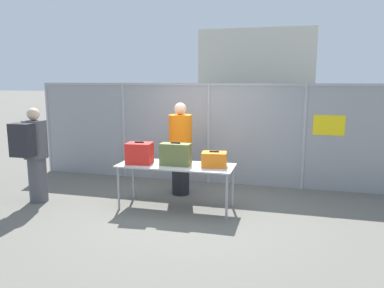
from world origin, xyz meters
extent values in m
plane|color=#605E56|center=(0.00, 0.00, 0.00)|extent=(120.00, 120.00, 0.00)
cylinder|color=#9EA0A5|center=(-3.97, 1.87, 1.08)|extent=(0.07, 0.07, 2.16)
cylinder|color=#9EA0A5|center=(-1.99, 1.87, 1.08)|extent=(0.07, 0.07, 2.16)
cylinder|color=#9EA0A5|center=(0.00, 1.87, 1.08)|extent=(0.07, 0.07, 2.16)
cylinder|color=#9EA0A5|center=(1.99, 1.87, 1.08)|extent=(0.07, 0.07, 2.16)
cube|color=gray|center=(0.00, 1.87, 1.08)|extent=(7.94, 0.01, 2.16)
cube|color=#9EA0A5|center=(0.00, 1.87, 2.13)|extent=(7.94, 0.04, 0.04)
cube|color=yellow|center=(2.44, 1.86, 1.34)|extent=(0.60, 0.01, 0.40)
cube|color=#B2B2AD|center=(-0.18, 0.07, 0.77)|extent=(2.01, 0.75, 0.02)
cylinder|color=#99999E|center=(-1.13, -0.24, 0.38)|extent=(0.04, 0.04, 0.76)
cylinder|color=#99999E|center=(0.76, -0.24, 0.38)|extent=(0.04, 0.04, 0.76)
cylinder|color=#99999E|center=(-1.13, 0.39, 0.38)|extent=(0.04, 0.04, 0.76)
cylinder|color=#99999E|center=(0.76, 0.39, 0.38)|extent=(0.04, 0.04, 0.76)
cube|color=red|center=(-0.83, 0.01, 0.96)|extent=(0.46, 0.36, 0.37)
cube|color=black|center=(-0.83, 0.01, 1.16)|extent=(0.16, 0.04, 0.02)
cube|color=#566033|center=(-0.18, 0.03, 0.97)|extent=(0.52, 0.24, 0.38)
cube|color=black|center=(-0.18, 0.03, 1.17)|extent=(0.16, 0.03, 0.02)
cube|color=orange|center=(0.48, 0.10, 0.90)|extent=(0.44, 0.35, 0.25)
cube|color=black|center=(0.48, 0.10, 1.04)|extent=(0.16, 0.04, 0.02)
cylinder|color=#4C4C51|center=(-2.76, -0.21, 0.41)|extent=(0.33, 0.33, 0.82)
cylinder|color=#4C4C51|center=(-2.76, -0.21, 1.17)|extent=(0.43, 0.43, 0.69)
sphere|color=beige|center=(-2.76, -0.21, 1.62)|extent=(0.22, 0.22, 0.22)
cube|color=#232328|center=(-2.76, -0.55, 1.20)|extent=(0.39, 0.24, 0.58)
cylinder|color=black|center=(-0.34, 0.88, 0.43)|extent=(0.34, 0.34, 0.86)
cylinder|color=orange|center=(-0.34, 0.88, 1.21)|extent=(0.45, 0.45, 0.71)
sphere|color=beige|center=(-0.34, 0.88, 1.68)|extent=(0.23, 0.23, 0.23)
cube|color=white|center=(0.77, 3.58, 0.38)|extent=(2.46, 1.41, 0.46)
sphere|color=black|center=(0.34, 2.82, 0.27)|extent=(0.54, 0.54, 0.54)
sphere|color=black|center=(0.34, 4.34, 0.27)|extent=(0.54, 0.54, 0.54)
cylinder|color=#59595B|center=(-0.89, 3.58, 0.20)|extent=(0.86, 0.06, 0.06)
cube|color=beige|center=(-2.31, 40.78, 3.91)|extent=(12.94, 8.37, 7.83)
camera|label=1|loc=(1.69, -5.95, 2.23)|focal=35.00mm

